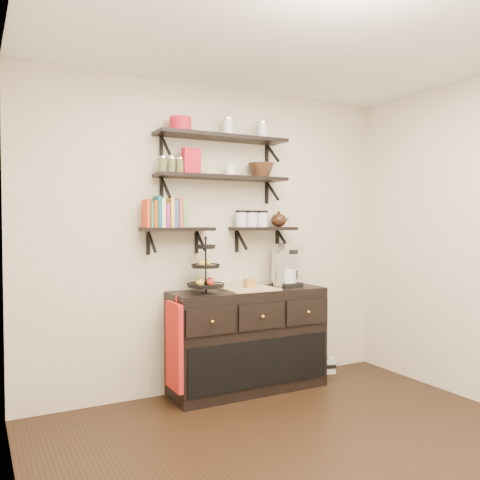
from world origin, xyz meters
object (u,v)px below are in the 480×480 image
object	(u,v)px
fruit_stand	(206,274)
coffee_maker	(286,266)
radio	(320,364)
sideboard	(248,340)

from	to	relation	value
fruit_stand	coffee_maker	distance (m)	0.82
radio	fruit_stand	bearing A→B (deg)	-158.47
sideboard	coffee_maker	xyz separation A→B (m)	(0.41, 0.03, 0.64)
coffee_maker	radio	world-z (taller)	coffee_maker
sideboard	coffee_maker	size ratio (longest dim) A/B	3.51
sideboard	coffee_maker	distance (m)	0.76
fruit_stand	coffee_maker	bearing A→B (deg)	1.69
sideboard	radio	bearing A→B (deg)	8.06
radio	coffee_maker	bearing A→B (deg)	-152.07
radio	sideboard	bearing A→B (deg)	-155.81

